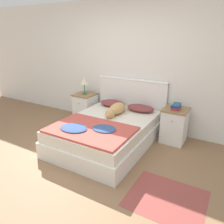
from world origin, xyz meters
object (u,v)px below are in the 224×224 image
Objects in this scene: book_stack at (176,106)px; table_lamp at (84,81)px; pillow_right at (140,108)px; dog at (116,110)px; nightstand_right at (174,125)px; nightstand_left at (85,107)px; bed at (107,133)px; pillow_left at (112,103)px.

table_lamp is at bearing 179.36° from book_stack.
pillow_right is 0.52m from dog.
table_lamp is at bearing -179.99° from nightstand_right.
nightstand_right is (2.03, 0.00, 0.00)m from nightstand_left.
book_stack is at bearing -0.65° from nightstand_left.
table_lamp is at bearing 159.52° from dog.
bed is at bearing -145.02° from book_stack.
nightstand_right is 1.35m from pillow_left.
book_stack is at bearing 34.98° from bed.
pillow_left is 0.63m from pillow_right.
pillow_left is 0.51m from dog.
nightstand_left is at bearing 180.00° from nightstand_right.
dog reaches higher than nightstand_right.
book_stack is at bearing -2.19° from pillow_left.
bed is 0.88m from pillow_left.
nightstand_left is at bearing 144.11° from bed.
dog is 1.13m from table_lamp.
bed is 1.25m from nightstand_right.
book_stack is (1.02, 0.71, 0.46)m from bed.
bed is at bearing -144.11° from nightstand_right.
table_lamp is at bearing -178.78° from pillow_right.
nightstand_right is at bearing 94.83° from book_stack.
table_lamp is at bearing -177.68° from pillow_left.
book_stack is 0.59× the size of table_lamp.
bed is 5.29× the size of table_lamp.
table_lamp reaches higher than pillow_left.
bed is at bearing -67.40° from pillow_left.
dog is at bearing -20.49° from nightstand_left.
nightstand_left is 0.93× the size of dog.
book_stack is (1.02, 0.35, 0.13)m from dog.
table_lamp is at bearing 144.12° from bed.
pillow_left is at bearing 177.81° from book_stack.
book_stack reaches higher than dog.
nightstand_left is 0.60m from table_lamp.
bed is 1.25m from nightstand_left.
nightstand_left reaches higher than pillow_right.
dog reaches higher than pillow_right.
nightstand_right is at bearing 0.01° from table_lamp.
nightstand_right is 0.93× the size of dog.
nightstand_left reaches higher than bed.
nightstand_left is at bearing 90.00° from table_lamp.
bed is at bearing -88.91° from dog.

